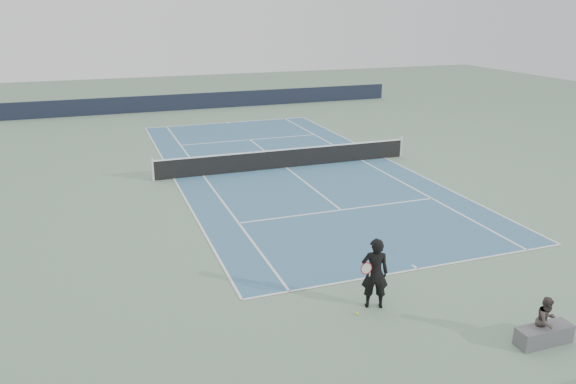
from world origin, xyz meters
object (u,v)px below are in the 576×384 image
object	(u,v)px
tennis_net	(286,158)
spectator_bench	(545,328)
tennis_ball	(357,314)
tennis_player	(375,273)

from	to	relation	value
tennis_net	spectator_bench	distance (m)	16.27
tennis_net	tennis_ball	size ratio (longest dim) A/B	181.41
tennis_ball	spectator_bench	bearing A→B (deg)	-36.54
tennis_player	spectator_bench	distance (m)	4.16
tennis_ball	tennis_player	bearing A→B (deg)	22.32
spectator_bench	tennis_ball	bearing A→B (deg)	143.46
tennis_player	spectator_bench	size ratio (longest dim) A/B	1.33
tennis_player	spectator_bench	bearing A→B (deg)	-44.18
tennis_player	tennis_ball	world-z (taller)	tennis_player
tennis_ball	spectator_bench	xyz separation A→B (m)	(3.55, -2.63, 0.39)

